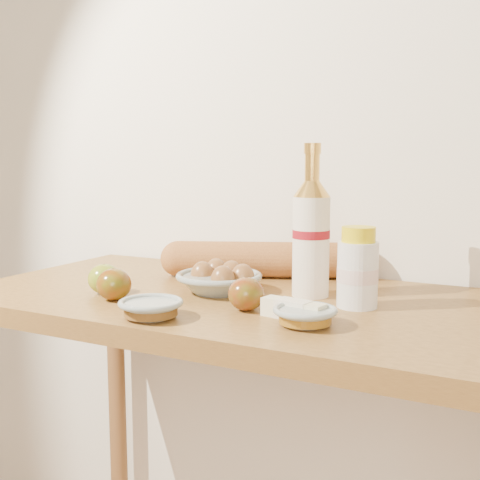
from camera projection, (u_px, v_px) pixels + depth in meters
name	position (u px, v px, depth m)	size (l,w,h in m)	color
back_wall	(307.00, 110.00, 1.48)	(3.50, 0.02, 2.60)	white
table	(247.00, 353.00, 1.26)	(1.20, 0.60, 0.90)	olive
bourbon_bottle	(311.00, 235.00, 1.22)	(0.09, 0.09, 0.31)	silver
cream_bottle	(358.00, 270.00, 1.14)	(0.09, 0.09, 0.15)	silver
egg_bowl	(220.00, 280.00, 1.27)	(0.24, 0.24, 0.06)	gray
baguette	(267.00, 260.00, 1.43)	(0.50, 0.28, 0.09)	#B16F36
apple_yellowgreen	(104.00, 279.00, 1.26)	(0.07, 0.07, 0.06)	olive
apple_redgreen_front	(114.00, 284.00, 1.20)	(0.08, 0.08, 0.06)	maroon
apple_redgreen_right	(246.00, 294.00, 1.12)	(0.07, 0.07, 0.06)	maroon
sugar_bowl	(151.00, 308.00, 1.06)	(0.12, 0.12, 0.03)	gray
syrup_bowl	(305.00, 316.00, 1.02)	(0.11, 0.11, 0.03)	#8F9C97
butter_stick	(293.00, 310.00, 1.06)	(0.12, 0.05, 0.04)	beige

